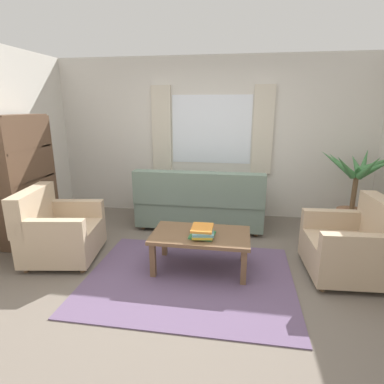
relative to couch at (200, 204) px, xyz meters
The scene contains 11 objects.
ground_plane 1.58m from the couch, 86.79° to the right, with size 6.24×6.24×0.00m, color #6B6056.
wall_back 1.18m from the couch, 83.21° to the left, with size 5.32×0.12×2.60m, color silver.
window_with_curtains 1.26m from the couch, 82.33° to the left, with size 1.98×0.07×1.40m.
area_rug 1.58m from the couch, 86.79° to the right, with size 2.24×1.75×0.01m, color #604C6B.
couch is the anchor object (origin of this frame).
armchair_left 2.05m from the couch, 140.20° to the right, with size 0.94×0.96×0.88m.
armchair_right 2.18m from the couch, 32.78° to the right, with size 0.87×0.89×0.88m.
coffee_table 1.31m from the couch, 82.15° to the right, with size 1.10×0.64×0.44m.
book_stack_on_table 1.39m from the couch, 81.39° to the right, with size 0.28×0.35×0.11m.
potted_plant 2.25m from the couch, ahead, with size 1.15×1.06×1.28m.
bookshelf 2.44m from the couch, 160.02° to the right, with size 0.30×0.94×1.72m.
Camera 1 is at (0.51, -2.99, 1.83)m, focal length 29.08 mm.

